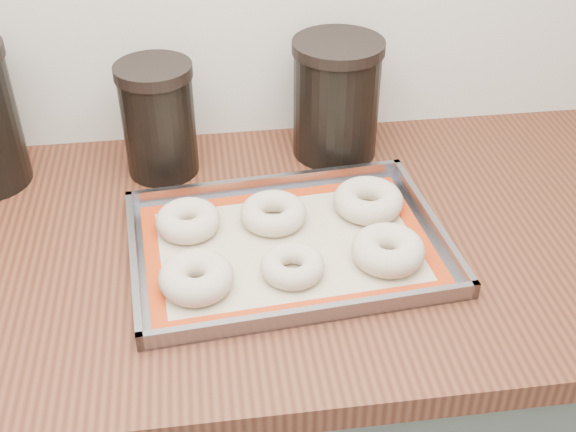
{
  "coord_description": "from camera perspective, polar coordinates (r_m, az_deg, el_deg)",
  "views": [
    {
      "loc": [
        0.01,
        0.8,
        1.57
      ],
      "look_at": [
        0.12,
        1.64,
        0.96
      ],
      "focal_mm": 45.0,
      "sensor_mm": 36.0,
      "label": 1
    }
  ],
  "objects": [
    {
      "name": "bagel_back_left",
      "position": [
        1.1,
        -7.9,
        -0.36
      ],
      "size": [
        0.1,
        0.1,
        0.04
      ],
      "primitive_type": "torus",
      "rotation": [
        0.0,
        0.0,
        0.04
      ],
      "color": "beige",
      "rests_on": "baking_mat"
    },
    {
      "name": "bagel_back_right",
      "position": [
        1.14,
        6.36,
        1.23
      ],
      "size": [
        0.12,
        0.12,
        0.04
      ],
      "primitive_type": "torus",
      "rotation": [
        0.0,
        0.0,
        0.14
      ],
      "color": "beige",
      "rests_on": "baking_mat"
    },
    {
      "name": "countertop",
      "position": [
        1.11,
        -6.53,
        -2.71
      ],
      "size": [
        3.06,
        0.68,
        0.04
      ],
      "primitive_type": "cube",
      "color": "#5D2E1C",
      "rests_on": "cabinet"
    },
    {
      "name": "baking_tray",
      "position": [
        1.07,
        -0.0,
        -2.3
      ],
      "size": [
        0.49,
        0.37,
        0.03
      ],
      "rotation": [
        0.0,
        0.0,
        0.08
      ],
      "color": "gray",
      "rests_on": "countertop"
    },
    {
      "name": "canister_right",
      "position": [
        1.26,
        3.84,
        9.27
      ],
      "size": [
        0.16,
        0.16,
        0.21
      ],
      "color": "black",
      "rests_on": "countertop"
    },
    {
      "name": "bagel_back_mid",
      "position": [
        1.11,
        -1.17,
        0.23
      ],
      "size": [
        0.12,
        0.12,
        0.04
      ],
      "primitive_type": "torus",
      "rotation": [
        0.0,
        0.0,
        0.23
      ],
      "color": "beige",
      "rests_on": "baking_mat"
    },
    {
      "name": "baking_mat",
      "position": [
        1.07,
        0.0,
        -2.38
      ],
      "size": [
        0.44,
        0.32,
        0.0
      ],
      "rotation": [
        0.0,
        0.0,
        0.08
      ],
      "color": "#C6B793",
      "rests_on": "baking_tray"
    },
    {
      "name": "bagel_front_left",
      "position": [
        1.0,
        -7.26,
        -4.83
      ],
      "size": [
        0.11,
        0.11,
        0.04
      ],
      "primitive_type": "torus",
      "rotation": [
        0.0,
        0.0,
        0.07
      ],
      "color": "beige",
      "rests_on": "baking_mat"
    },
    {
      "name": "bagel_front_mid",
      "position": [
        1.01,
        0.36,
        -3.96
      ],
      "size": [
        0.11,
        0.11,
        0.03
      ],
      "primitive_type": "torus",
      "rotation": [
        0.0,
        0.0,
        0.29
      ],
      "color": "beige",
      "rests_on": "baking_mat"
    },
    {
      "name": "bagel_front_right",
      "position": [
        1.04,
        7.91,
        -2.68
      ],
      "size": [
        0.12,
        0.12,
        0.04
      ],
      "primitive_type": "torus",
      "rotation": [
        0.0,
        0.0,
        -0.12
      ],
      "color": "beige",
      "rests_on": "baking_mat"
    },
    {
      "name": "canister_mid",
      "position": [
        1.23,
        -10.19,
        7.53
      ],
      "size": [
        0.13,
        0.13,
        0.19
      ],
      "color": "black",
      "rests_on": "countertop"
    }
  ]
}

